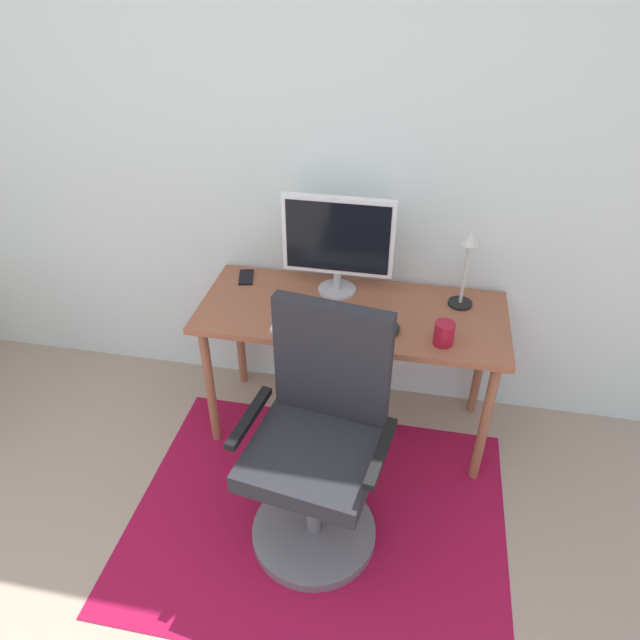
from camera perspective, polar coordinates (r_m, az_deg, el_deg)
The scene contains 10 objects.
wall_back at distance 2.74m, azimuth -1.41°, elevation 16.08°, with size 6.00×0.10×2.60m, color silver.
area_rug at distance 2.70m, azimuth -0.15°, elevation -18.71°, with size 1.62×1.26×0.01m, color maroon.
desk at distance 2.67m, azimuth 3.13°, elevation -0.39°, with size 1.40×0.58×0.72m.
monitor at distance 2.63m, azimuth 1.78°, elevation 7.94°, with size 0.51×0.18×0.47m.
keyboard at distance 2.49m, azimuth 0.18°, elevation -0.81°, with size 0.43×0.13×0.02m, color white.
computer_mouse at distance 2.49m, azimuth 7.20°, elevation -0.85°, with size 0.06×0.10×0.03m, color black.
coffee_cup at distance 2.44m, azimuth 12.15°, elevation -1.31°, with size 0.09×0.09×0.10m, color maroon.
cell_phone at distance 2.89m, azimuth -7.29°, elevation 4.22°, with size 0.07×0.14×0.01m, color black.
desk_lamp at distance 2.62m, azimuth 14.32°, elevation 5.76°, with size 0.11×0.11×0.37m.
office_chair at distance 2.33m, azimuth -0.14°, elevation -13.03°, with size 0.60×0.55×1.06m.
Camera 1 is at (0.56, -0.33, 2.18)m, focal length 32.42 mm.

